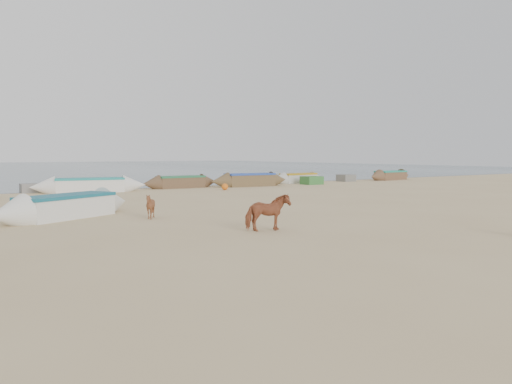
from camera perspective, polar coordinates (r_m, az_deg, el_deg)
ground at (r=15.56m, az=8.20°, el=-4.62°), size 140.00×140.00×0.00m
cow_adult at (r=15.64m, az=1.32°, el=-2.36°), size 1.49×0.92×1.17m
calf_front at (r=18.98m, az=-12.00°, el=-1.61°), size 1.05×0.98×0.95m
near_canoe at (r=20.15m, az=-20.82°, el=-1.53°), size 6.20×4.15×0.89m
waterline_canoes at (r=33.71m, az=-14.70°, el=0.86°), size 58.26×4.87×0.96m
beach_clutter at (r=34.57m, az=-7.90°, el=0.83°), size 42.62×5.59×0.64m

